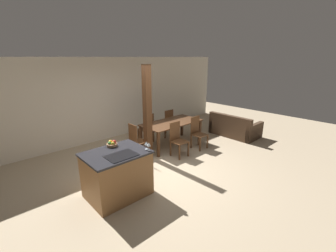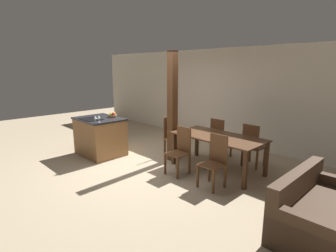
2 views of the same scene
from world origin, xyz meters
TOP-DOWN VIEW (x-y plane):
  - ground_plane at (0.00, 0.00)m, footprint 16.00×16.00m
  - wall_back at (0.00, 2.87)m, footprint 11.20×0.08m
  - kitchen_island at (-1.29, -0.35)m, footprint 1.19×0.92m
  - fruit_bowl at (-1.18, -0.03)m, footprint 0.22×0.22m
  - wine_glass_near at (-0.77, -0.74)m, footprint 0.07×0.07m
  - wine_glass_middle at (-0.77, -0.65)m, footprint 0.07×0.07m
  - dining_table at (1.39, 0.89)m, footprint 1.93×0.95m
  - dining_chair_near_left at (0.96, 0.20)m, footprint 0.40×0.40m
  - dining_chair_near_right at (1.83, 0.20)m, footprint 0.40×0.40m
  - dining_chair_far_left at (0.96, 1.59)m, footprint 0.40×0.40m
  - dining_chair_far_right at (1.83, 1.59)m, footprint 0.40×0.40m
  - dining_chair_head_end at (0.05, 0.89)m, footprint 0.40×0.40m
  - couch at (3.69, 0.04)m, footprint 0.95×1.62m
  - timber_post at (0.28, 0.66)m, footprint 0.18×0.18m

SIDE VIEW (x-z plane):
  - ground_plane at x=0.00m, z-range 0.00..0.00m
  - couch at x=3.69m, z-range -0.13..0.66m
  - kitchen_island at x=-1.29m, z-range 0.00..0.94m
  - dining_chair_near_left at x=0.96m, z-range 0.01..0.99m
  - dining_chair_near_right at x=1.83m, z-range 0.01..0.99m
  - dining_chair_far_left at x=0.96m, z-range 0.01..0.99m
  - dining_chair_far_right at x=1.83m, z-range 0.01..0.99m
  - dining_chair_head_end at x=0.05m, z-range 0.01..0.99m
  - dining_table at x=1.39m, z-range 0.29..1.04m
  - fruit_bowl at x=-1.18m, z-range 0.93..1.05m
  - wine_glass_near at x=-0.77m, z-range 0.99..1.15m
  - wine_glass_middle at x=-0.77m, z-range 0.99..1.15m
  - timber_post at x=0.28m, z-range 0.00..2.53m
  - wall_back at x=0.00m, z-range 0.00..2.70m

